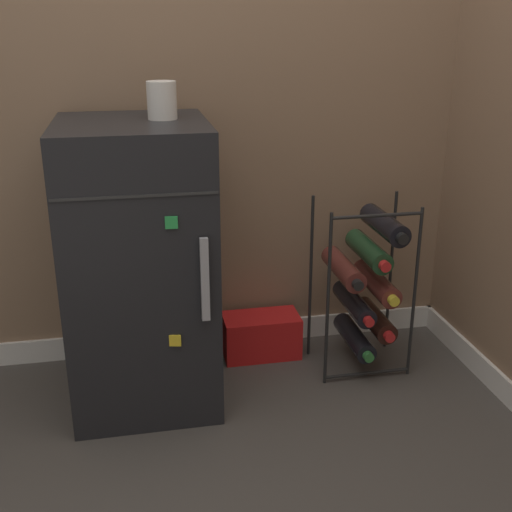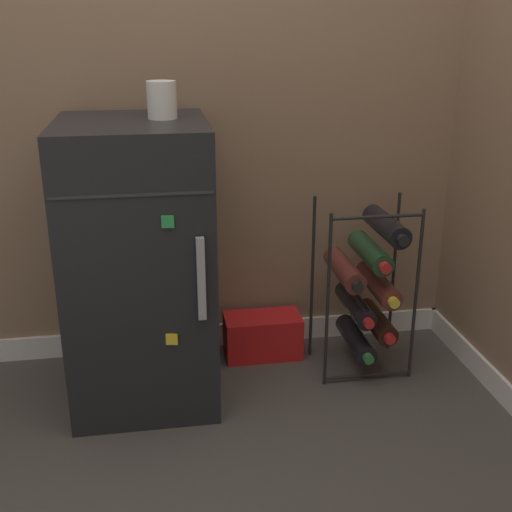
# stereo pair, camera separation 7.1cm
# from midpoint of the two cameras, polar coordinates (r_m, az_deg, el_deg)

# --- Properties ---
(ground_plane) EXTENTS (14.00, 14.00, 0.00)m
(ground_plane) POSITION_cam_midpoint_polar(r_m,az_deg,el_deg) (2.06, 1.00, -16.52)
(ground_plane) COLOR #423D38
(wall_back) EXTENTS (6.64, 0.07, 2.50)m
(wall_back) POSITION_cam_midpoint_polar(r_m,az_deg,el_deg) (2.36, -2.75, 20.41)
(wall_back) COLOR #84664C
(wall_back) RESTS_ON ground_plane
(mini_fridge) EXTENTS (0.47, 0.55, 0.94)m
(mini_fridge) POSITION_cam_midpoint_polar(r_m,az_deg,el_deg) (2.15, -11.22, -0.86)
(mini_fridge) COLOR black
(mini_fridge) RESTS_ON ground_plane
(wine_rack) EXTENTS (0.33, 0.32, 0.64)m
(wine_rack) POSITION_cam_midpoint_polar(r_m,az_deg,el_deg) (2.36, 8.87, -2.40)
(wine_rack) COLOR black
(wine_rack) RESTS_ON ground_plane
(soda_box) EXTENTS (0.29, 0.16, 0.16)m
(soda_box) POSITION_cam_midpoint_polar(r_m,az_deg,el_deg) (2.50, -0.36, -7.07)
(soda_box) COLOR red
(soda_box) RESTS_ON ground_plane
(fridge_top_cup) EXTENTS (0.09, 0.09, 0.11)m
(fridge_top_cup) POSITION_cam_midpoint_polar(r_m,az_deg,el_deg) (2.06, -9.37, 13.50)
(fridge_top_cup) COLOR silver
(fridge_top_cup) RESTS_ON mini_fridge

